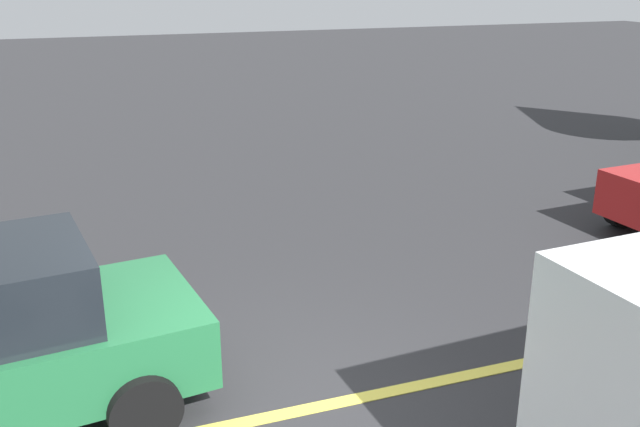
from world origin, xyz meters
TOP-DOWN VIEW (x-y plane):
  - ground_plane at (0.00, 0.00)m, footprint 80.00×80.00m
  - lane_marking_centre at (3.00, 0.00)m, footprint 28.00×0.16m

SIDE VIEW (x-z plane):
  - ground_plane at x=0.00m, z-range 0.00..0.00m
  - lane_marking_centre at x=3.00m, z-range 0.00..0.01m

